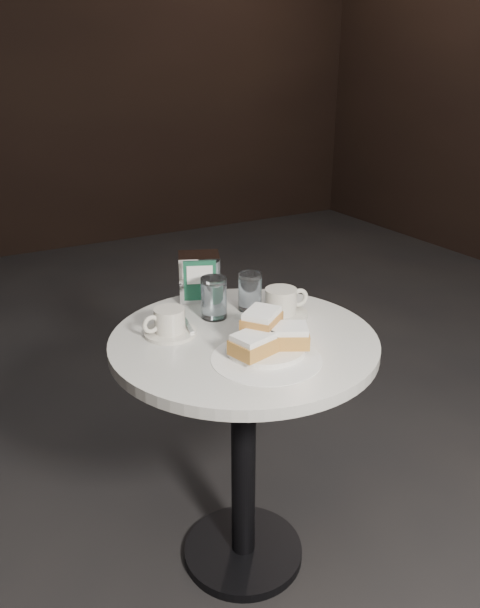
% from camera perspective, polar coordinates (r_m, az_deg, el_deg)
% --- Properties ---
extents(ground, '(7.00, 7.00, 0.00)m').
position_cam_1_polar(ground, '(1.98, 0.31, -22.94)').
color(ground, black).
rests_on(ground, ground).
extents(cafe_table, '(0.70, 0.70, 0.74)m').
position_cam_1_polar(cafe_table, '(1.64, 0.35, -9.41)').
color(cafe_table, black).
rests_on(cafe_table, ground).
extents(sugar_spill, '(0.30, 0.30, 0.00)m').
position_cam_1_polar(sugar_spill, '(1.44, 2.53, -5.26)').
color(sugar_spill, white).
rests_on(sugar_spill, cafe_table).
extents(beignet_plate, '(0.22, 0.21, 0.10)m').
position_cam_1_polar(beignet_plate, '(1.46, 2.62, -3.31)').
color(beignet_plate, white).
rests_on(beignet_plate, cafe_table).
extents(coffee_cup_left, '(0.15, 0.15, 0.07)m').
position_cam_1_polar(coffee_cup_left, '(1.56, -6.83, -1.86)').
color(coffee_cup_left, beige).
rests_on(coffee_cup_left, cafe_table).
extents(coffee_cup_right, '(0.17, 0.17, 0.08)m').
position_cam_1_polar(coffee_cup_right, '(1.66, 3.98, -0.01)').
color(coffee_cup_right, beige).
rests_on(coffee_cup_right, cafe_table).
extents(water_glass_left, '(0.09, 0.09, 0.12)m').
position_cam_1_polar(water_glass_left, '(1.64, -2.53, 0.55)').
color(water_glass_left, white).
rests_on(water_glass_left, cafe_table).
extents(water_glass_right, '(0.09, 0.09, 0.11)m').
position_cam_1_polar(water_glass_right, '(1.69, 0.97, 1.15)').
color(water_glass_right, white).
rests_on(water_glass_right, cafe_table).
extents(napkin_dispenser, '(0.15, 0.13, 0.14)m').
position_cam_1_polar(napkin_dispenser, '(1.77, -3.94, 2.63)').
color(napkin_dispenser, silver).
rests_on(napkin_dispenser, cafe_table).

